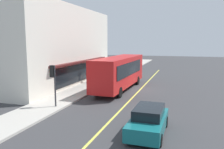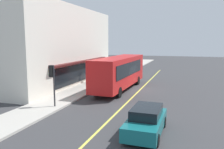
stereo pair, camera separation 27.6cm
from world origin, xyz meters
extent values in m
plane|color=#38383A|center=(0.00, 0.00, 0.00)|extent=(120.00, 120.00, 0.00)
cube|color=#B2ADA3|center=(0.00, 5.82, 0.07)|extent=(80.00, 3.09, 0.15)
cube|color=#D8D14C|center=(0.00, 0.00, 0.00)|extent=(36.00, 0.16, 0.01)
cube|color=silver|center=(0.86, 12.99, 4.57)|extent=(19.82, 11.26, 9.14)
cube|color=#4C1919|center=(0.86, 7.11, 2.80)|extent=(13.88, 0.70, 0.20)
cube|color=black|center=(0.86, 7.33, 1.50)|extent=(11.89, 0.08, 2.00)
cube|color=red|center=(-0.65, 2.15, 2.00)|extent=(11.09, 2.91, 3.00)
cube|color=black|center=(4.79, 1.95, 2.36)|extent=(0.20, 2.10, 1.80)
cube|color=black|center=(-0.90, 3.44, 2.36)|extent=(8.80, 0.39, 1.32)
cube|color=black|center=(-1.00, 0.90, 2.36)|extent=(8.80, 0.39, 1.32)
cube|color=#0CF259|center=(4.86, 1.95, 3.25)|extent=(0.15, 1.90, 0.36)
cube|color=#2D2D33|center=(4.89, 1.95, 0.75)|extent=(0.25, 2.40, 0.40)
cylinder|color=black|center=(2.91, 3.15, 0.50)|extent=(1.01, 0.34, 1.00)
cylinder|color=black|center=(2.82, 0.89, 0.50)|extent=(1.01, 0.34, 1.00)
cylinder|color=black|center=(-4.13, 3.42, 0.50)|extent=(1.01, 0.34, 1.00)
cylinder|color=black|center=(-4.21, 1.16, 0.50)|extent=(1.01, 0.34, 1.00)
cylinder|color=#2D2D33|center=(-9.01, 4.95, 1.75)|extent=(0.12, 0.12, 3.20)
cube|color=black|center=(-9.01, 5.15, 2.90)|extent=(0.30, 0.30, 0.90)
sphere|color=red|center=(-9.01, 5.32, 3.17)|extent=(0.18, 0.18, 0.18)
sphere|color=orange|center=(-9.01, 5.32, 2.90)|extent=(0.18, 0.18, 0.18)
sphere|color=green|center=(-9.01, 5.32, 2.63)|extent=(0.18, 0.18, 0.18)
cube|color=#14666B|center=(-11.93, -2.70, 0.60)|extent=(4.33, 1.88, 0.75)
cube|color=black|center=(-11.78, -2.70, 1.25)|extent=(2.44, 1.56, 0.55)
cylinder|color=black|center=(-13.36, -3.50, 0.32)|extent=(0.64, 0.23, 0.64)
cylinder|color=black|center=(-13.33, -1.86, 0.32)|extent=(0.64, 0.23, 0.64)
cylinder|color=black|center=(-10.52, -3.55, 0.32)|extent=(0.64, 0.23, 0.64)
cylinder|color=black|center=(-10.49, -1.91, 0.32)|extent=(0.64, 0.23, 0.64)
cylinder|color=black|center=(1.36, 6.77, 0.53)|extent=(0.18, 0.18, 0.76)
cylinder|color=#594C47|center=(1.36, 6.77, 1.21)|extent=(0.34, 0.34, 0.60)
sphere|color=tan|center=(1.36, 6.77, 1.61)|extent=(0.21, 0.21, 0.21)
camera|label=1|loc=(-24.59, -4.57, 5.17)|focal=37.65mm
camera|label=2|loc=(-24.50, -4.83, 5.17)|focal=37.65mm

